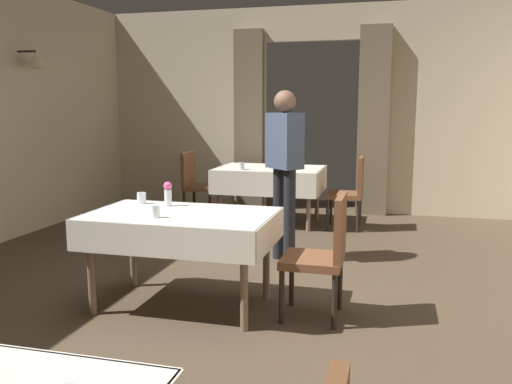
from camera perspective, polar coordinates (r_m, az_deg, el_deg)
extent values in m
plane|color=#4C3D2D|center=(4.28, -3.28, -12.34)|extent=(10.08, 10.08, 0.00)
cylinder|color=black|center=(7.05, -23.27, 13.61)|extent=(0.24, 0.02, 0.02)
cone|color=beige|center=(6.97, -22.42, 12.89)|extent=(0.26, 0.26, 0.18)
cube|color=beige|center=(8.60, -7.20, 8.65)|extent=(2.50, 0.12, 3.00)
cube|color=beige|center=(8.02, 19.96, 8.15)|extent=(2.50, 0.12, 3.00)
cube|color=beige|center=(8.16, 6.06, 17.45)|extent=(1.40, 0.12, 0.50)
cube|color=#70604C|center=(8.14, -0.74, 7.58)|extent=(0.44, 0.14, 2.68)
cube|color=#70604C|center=(7.85, 12.43, 7.31)|extent=(0.44, 0.14, 2.68)
cylinder|color=#7A604C|center=(4.25, -17.19, -7.85)|extent=(0.06, 0.06, 0.71)
cylinder|color=#7A604C|center=(3.77, -1.28, -9.59)|extent=(0.06, 0.06, 0.71)
cylinder|color=#7A604C|center=(4.80, -13.02, -5.71)|extent=(0.06, 0.06, 0.71)
cylinder|color=#7A604C|center=(4.38, 1.11, -6.89)|extent=(0.06, 0.06, 0.71)
cube|color=#7A604C|center=(4.17, -7.99, -2.58)|extent=(1.36, 0.82, 0.03)
cube|color=silver|center=(4.17, -8.00, -2.31)|extent=(1.42, 0.88, 0.01)
cube|color=silver|center=(3.80, -10.53, -5.23)|extent=(1.42, 0.02, 0.23)
cube|color=silver|center=(4.59, -5.85, -2.62)|extent=(1.42, 0.02, 0.23)
cube|color=silver|center=(4.51, -16.34, -3.17)|extent=(0.02, 0.88, 0.23)
cube|color=silver|center=(3.98, 1.55, -4.42)|extent=(0.02, 0.88, 0.23)
cylinder|color=#7A604C|center=(7.02, -3.86, -0.79)|extent=(0.06, 0.06, 0.71)
cylinder|color=#7A604C|center=(6.74, 5.62, -1.23)|extent=(0.06, 0.06, 0.71)
cylinder|color=#7A604C|center=(7.73, -2.09, 0.14)|extent=(0.06, 0.06, 0.71)
cylinder|color=#7A604C|center=(7.48, 6.53, -0.22)|extent=(0.06, 0.06, 0.71)
cube|color=#7A604C|center=(7.17, 1.51, 2.42)|extent=(1.33, 0.91, 0.03)
cube|color=silver|center=(7.16, 1.51, 2.58)|extent=(1.39, 0.97, 0.01)
cube|color=silver|center=(6.71, 0.56, 0.82)|extent=(1.39, 0.02, 0.31)
cube|color=silver|center=(7.65, 2.34, 1.85)|extent=(1.39, 0.02, 0.31)
cube|color=silver|center=(7.37, -3.76, 1.55)|extent=(0.02, 0.97, 0.31)
cube|color=silver|center=(7.06, 7.01, 1.17)|extent=(0.02, 0.97, 0.31)
cylinder|color=black|center=(3.94, 2.76, -11.01)|extent=(0.04, 0.04, 0.42)
cylinder|color=black|center=(4.29, 3.82, -9.30)|extent=(0.04, 0.04, 0.42)
cylinder|color=black|center=(3.88, 8.36, -11.40)|extent=(0.04, 0.04, 0.42)
cylinder|color=black|center=(4.24, 8.94, -9.62)|extent=(0.04, 0.04, 0.42)
cube|color=brown|center=(4.01, 6.03, -7.28)|extent=(0.44, 0.44, 0.06)
cube|color=brown|center=(3.93, 8.98, -3.87)|extent=(0.05, 0.42, 0.48)
cylinder|color=black|center=(7.71, -3.99, -0.99)|extent=(0.04, 0.04, 0.42)
cylinder|color=black|center=(7.35, -4.93, -1.50)|extent=(0.04, 0.04, 0.42)
cylinder|color=black|center=(7.83, -6.62, -0.87)|extent=(0.04, 0.04, 0.42)
cylinder|color=black|center=(7.49, -7.67, -1.35)|extent=(0.04, 0.04, 0.42)
cube|color=brown|center=(7.56, -5.83, 0.51)|extent=(0.44, 0.44, 0.06)
cube|color=brown|center=(7.59, -7.28, 2.46)|extent=(0.05, 0.42, 0.48)
cylinder|color=black|center=(6.83, 7.63, -2.38)|extent=(0.04, 0.04, 0.42)
cylinder|color=black|center=(7.20, 8.00, -1.79)|extent=(0.04, 0.04, 0.42)
cylinder|color=black|center=(6.79, 10.81, -2.52)|extent=(0.04, 0.04, 0.42)
cylinder|color=black|center=(7.17, 11.02, -1.92)|extent=(0.04, 0.04, 0.42)
cube|color=brown|center=(6.95, 9.41, -0.32)|extent=(0.44, 0.44, 0.06)
cube|color=brown|center=(6.90, 11.12, 1.70)|extent=(0.05, 0.42, 0.48)
cylinder|color=silver|center=(4.46, -9.36, -0.61)|extent=(0.06, 0.06, 0.14)
sphere|color=#D84C8C|center=(4.45, -9.40, 0.65)|extent=(0.07, 0.07, 0.07)
cylinder|color=silver|center=(4.02, -10.68, -2.08)|extent=(0.07, 0.07, 0.09)
cylinder|color=silver|center=(4.61, -12.10, -0.64)|extent=(0.08, 0.08, 0.10)
cylinder|color=silver|center=(7.48, 2.65, 3.43)|extent=(0.06, 0.06, 0.14)
sphere|color=#D84C8C|center=(7.47, 2.65, 4.20)|extent=(0.07, 0.07, 0.07)
cylinder|color=white|center=(7.15, 3.79, 2.64)|extent=(0.20, 0.20, 0.01)
cylinder|color=silver|center=(6.94, -1.54, 2.80)|extent=(0.07, 0.07, 0.10)
cylinder|color=black|center=(5.51, 2.45, -2.28)|extent=(0.12, 0.12, 0.95)
cylinder|color=black|center=(5.37, 3.59, -2.59)|extent=(0.12, 0.12, 0.95)
cube|color=#3F4C66|center=(5.34, 3.08, 5.48)|extent=(0.42, 0.40, 0.55)
sphere|color=brown|center=(5.33, 3.11, 9.62)|extent=(0.22, 0.22, 0.22)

